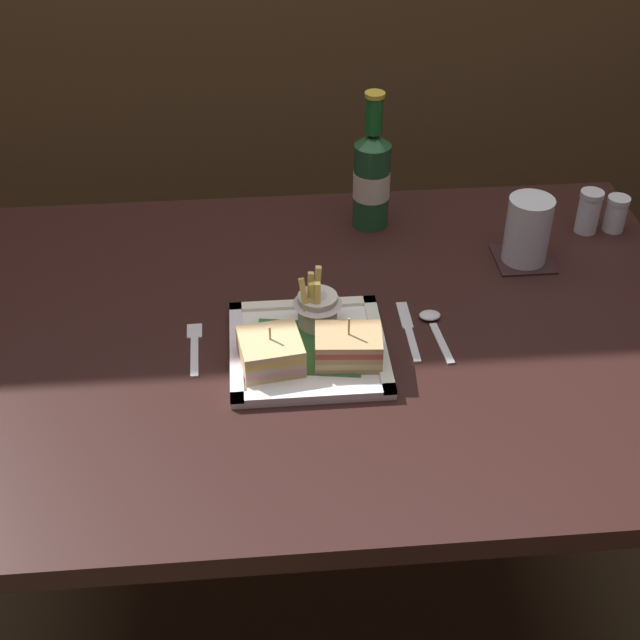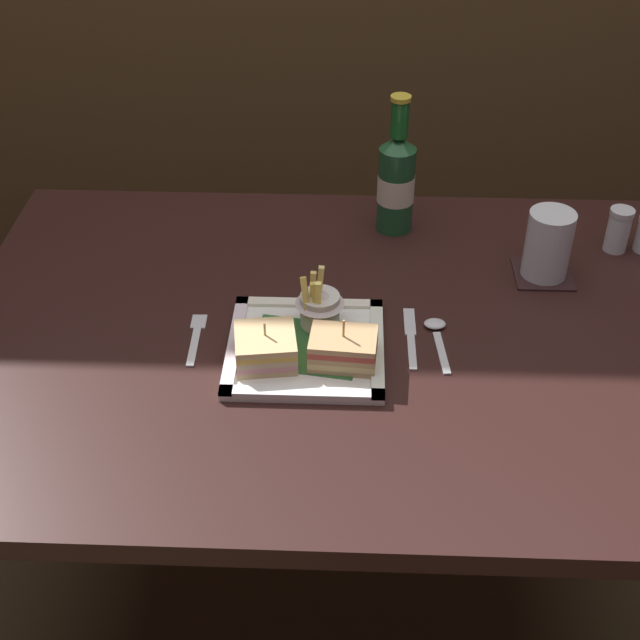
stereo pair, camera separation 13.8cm
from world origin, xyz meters
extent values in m
plane|color=#463922|center=(0.00, 0.00, 0.00)|extent=(6.00, 6.00, 0.00)
cube|color=black|center=(0.00, 0.00, 0.71)|extent=(1.23, 0.88, 0.04)
cylinder|color=black|center=(-0.54, 0.37, 0.35)|extent=(0.07, 0.07, 0.69)
cylinder|color=black|center=(0.54, 0.37, 0.35)|extent=(0.07, 0.07, 0.69)
cube|color=white|center=(-0.04, -0.06, 0.73)|extent=(0.24, 0.24, 0.01)
cube|color=#2F6931|center=(-0.04, -0.06, 0.74)|extent=(0.19, 0.16, 0.00)
cube|color=white|center=(-0.04, -0.17, 0.74)|extent=(0.24, 0.02, 0.01)
cube|color=white|center=(-0.04, 0.05, 0.74)|extent=(0.24, 0.02, 0.01)
cube|color=white|center=(-0.15, -0.06, 0.74)|extent=(0.02, 0.24, 0.01)
cube|color=white|center=(0.07, -0.06, 0.74)|extent=(0.02, 0.24, 0.01)
cube|color=tan|center=(-0.10, -0.09, 0.74)|extent=(0.10, 0.10, 0.01)
cube|color=pink|center=(-0.10, -0.09, 0.75)|extent=(0.10, 0.10, 0.01)
cube|color=#D1B58E|center=(-0.10, -0.09, 0.76)|extent=(0.10, 0.10, 0.01)
cube|color=#E7BB51|center=(-0.10, -0.09, 0.77)|extent=(0.10, 0.10, 0.01)
cube|color=#E2BC7F|center=(-0.10, -0.09, 0.78)|extent=(0.10, 0.10, 0.01)
cylinder|color=tan|center=(-0.10, -0.09, 0.77)|extent=(0.00, 0.00, 0.07)
cube|color=tan|center=(0.02, -0.09, 0.74)|extent=(0.11, 0.08, 0.01)
cube|color=#E5C780|center=(0.02, -0.09, 0.75)|extent=(0.11, 0.08, 0.01)
cube|color=tan|center=(0.02, -0.09, 0.76)|extent=(0.11, 0.08, 0.01)
cube|color=#BF4B3C|center=(0.02, -0.09, 0.77)|extent=(0.11, 0.08, 0.01)
cube|color=tan|center=(0.02, -0.09, 0.78)|extent=(0.11, 0.08, 0.01)
cylinder|color=tan|center=(0.02, -0.09, 0.78)|extent=(0.00, 0.00, 0.08)
cylinder|color=silver|center=(-0.02, 0.00, 0.77)|extent=(0.06, 0.06, 0.06)
cone|color=silver|center=(-0.02, 0.00, 0.79)|extent=(0.08, 0.08, 0.03)
cube|color=#DBBB55|center=(-0.04, -0.01, 0.80)|extent=(0.02, 0.03, 0.06)
cube|color=#D6C152|center=(-0.03, -0.02, 0.80)|extent=(0.02, 0.01, 0.06)
cube|color=#E7C96A|center=(-0.03, 0.00, 0.80)|extent=(0.01, 0.01, 0.07)
cube|color=#E3D364|center=(-0.02, -0.02, 0.80)|extent=(0.01, 0.01, 0.06)
cube|color=#F5DD78|center=(-0.02, 0.01, 0.81)|extent=(0.02, 0.01, 0.07)
cylinder|color=#1D4D2A|center=(0.10, 0.32, 0.81)|extent=(0.07, 0.07, 0.16)
cone|color=#1F532C|center=(0.10, 0.32, 0.90)|extent=(0.07, 0.07, 0.02)
cylinder|color=#166024|center=(0.10, 0.32, 0.95)|extent=(0.03, 0.03, 0.07)
cylinder|color=gold|center=(0.10, 0.32, 0.99)|extent=(0.04, 0.04, 0.01)
cylinder|color=beige|center=(0.10, 0.32, 0.81)|extent=(0.07, 0.07, 0.05)
cube|color=black|center=(0.36, 0.17, 0.73)|extent=(0.10, 0.10, 0.00)
cylinder|color=silver|center=(0.36, 0.17, 0.79)|extent=(0.08, 0.08, 0.12)
cylinder|color=silver|center=(0.36, 0.17, 0.75)|extent=(0.07, 0.07, 0.04)
cube|color=silver|center=(-0.22, -0.05, 0.73)|extent=(0.01, 0.09, 0.00)
cube|color=silver|center=(-0.22, 0.01, 0.73)|extent=(0.02, 0.04, 0.00)
cube|color=silver|center=(0.12, -0.05, 0.73)|extent=(0.01, 0.09, 0.00)
cube|color=silver|center=(0.12, 0.02, 0.73)|extent=(0.02, 0.07, 0.00)
cube|color=silver|center=(0.17, -0.05, 0.73)|extent=(0.02, 0.10, 0.00)
ellipsoid|color=silver|center=(0.16, 0.01, 0.74)|extent=(0.04, 0.03, 0.01)
cylinder|color=silver|center=(0.50, 0.26, 0.77)|extent=(0.04, 0.04, 0.07)
cylinder|color=white|center=(0.50, 0.26, 0.75)|extent=(0.04, 0.04, 0.04)
cylinder|color=silver|center=(0.50, 0.26, 0.81)|extent=(0.04, 0.04, 0.01)
cylinder|color=silver|center=(0.56, 0.26, 0.76)|extent=(0.04, 0.04, 0.06)
cylinder|color=#3A341C|center=(0.56, 0.26, 0.75)|extent=(0.03, 0.03, 0.03)
cylinder|color=silver|center=(0.56, 0.26, 0.79)|extent=(0.04, 0.04, 0.01)
camera|label=1|loc=(-0.12, -1.13, 1.60)|focal=49.91mm
camera|label=2|loc=(0.02, -1.13, 1.60)|focal=49.91mm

